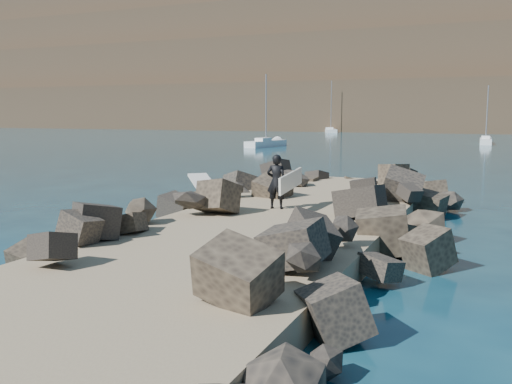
# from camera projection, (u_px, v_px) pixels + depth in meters

# --- Properties ---
(ground) EXTENTS (800.00, 800.00, 0.00)m
(ground) POSITION_uv_depth(u_px,v_px,m) (271.00, 243.00, 15.11)
(ground) COLOR #0F384C
(ground) RESTS_ON ground
(jetty) EXTENTS (6.00, 26.00, 0.60)m
(jetty) POSITION_uv_depth(u_px,v_px,m) (239.00, 248.00, 13.25)
(jetty) COLOR #8C7759
(jetty) RESTS_ON ground
(riprap_left) EXTENTS (2.60, 22.00, 1.00)m
(riprap_left) POSITION_uv_depth(u_px,v_px,m) (146.00, 226.00, 14.82)
(riprap_left) COLOR black
(riprap_left) RESTS_ON ground
(riprap_right) EXTENTS (2.60, 22.00, 1.00)m
(riprap_right) POSITION_uv_depth(u_px,v_px,m) (368.00, 247.00, 12.54)
(riprap_right) COLOR black
(riprap_right) RESTS_ON ground
(surfboard_resting) EXTENTS (2.14, 2.29, 0.08)m
(surfboard_resting) POSITION_uv_depth(u_px,v_px,m) (206.00, 191.00, 17.69)
(surfboard_resting) COLOR white
(surfboard_resting) RESTS_ON riprap_left
(surfer_with_board) EXTENTS (0.83, 2.01, 1.62)m
(surfer_with_board) POSITION_uv_depth(u_px,v_px,m) (278.00, 182.00, 16.86)
(surfer_with_board) COLOR black
(surfer_with_board) RESTS_ON jetty
(sailboat_e) EXTENTS (4.35, 8.05, 9.48)m
(sailboat_e) POSITION_uv_depth(u_px,v_px,m) (331.00, 131.00, 104.13)
(sailboat_e) COLOR white
(sailboat_e) RESTS_ON ground
(sailboat_a) EXTENTS (2.38, 6.35, 7.58)m
(sailboat_a) POSITION_uv_depth(u_px,v_px,m) (266.00, 143.00, 59.11)
(sailboat_a) COLOR white
(sailboat_a) RESTS_ON ground
(sailboat_b) EXTENTS (1.40, 5.46, 6.71)m
(sailboat_b) POSITION_uv_depth(u_px,v_px,m) (486.00, 141.00, 64.38)
(sailboat_b) COLOR white
(sailboat_b) RESTS_ON ground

